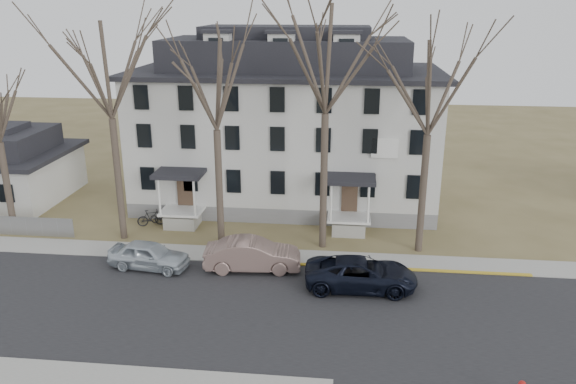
# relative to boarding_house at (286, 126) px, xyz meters

# --- Properties ---
(ground) EXTENTS (120.00, 120.00, 0.00)m
(ground) POSITION_rel_boarding_house_xyz_m (2.00, -17.95, -5.38)
(ground) COLOR olive
(ground) RESTS_ON ground
(main_road) EXTENTS (120.00, 10.00, 0.04)m
(main_road) POSITION_rel_boarding_house_xyz_m (2.00, -15.95, -5.38)
(main_road) COLOR #27272A
(main_road) RESTS_ON ground
(far_sidewalk) EXTENTS (120.00, 2.00, 0.08)m
(far_sidewalk) POSITION_rel_boarding_house_xyz_m (2.00, -9.95, -5.38)
(far_sidewalk) COLOR #A09F97
(far_sidewalk) RESTS_ON ground
(yellow_curb) EXTENTS (14.00, 0.25, 0.06)m
(yellow_curb) POSITION_rel_boarding_house_xyz_m (7.00, -10.85, -5.38)
(yellow_curb) COLOR gold
(yellow_curb) RESTS_ON ground
(boarding_house) EXTENTS (20.80, 12.36, 12.05)m
(boarding_house) POSITION_rel_boarding_house_xyz_m (0.00, 0.00, 0.00)
(boarding_house) COLOR slate
(boarding_house) RESTS_ON ground
(small_house) EXTENTS (8.70, 8.70, 5.00)m
(small_house) POSITION_rel_boarding_house_xyz_m (-20.00, -1.96, -3.13)
(small_house) COLOR beige
(small_house) RESTS_ON ground
(tree_far_left) EXTENTS (8.40, 8.40, 13.72)m
(tree_far_left) POSITION_rel_boarding_house_xyz_m (-9.00, -8.15, 4.96)
(tree_far_left) COLOR #473B31
(tree_far_left) RESTS_ON ground
(tree_mid_left) EXTENTS (7.80, 7.80, 12.74)m
(tree_mid_left) POSITION_rel_boarding_house_xyz_m (-3.00, -8.15, 4.22)
(tree_mid_left) COLOR #473B31
(tree_mid_left) RESTS_ON ground
(tree_center) EXTENTS (9.00, 9.00, 14.70)m
(tree_center) POSITION_rel_boarding_house_xyz_m (3.00, -8.15, 5.71)
(tree_center) COLOR #473B31
(tree_center) RESTS_ON ground
(tree_mid_right) EXTENTS (7.80, 7.80, 12.74)m
(tree_mid_right) POSITION_rel_boarding_house_xyz_m (8.50, -8.15, 4.22)
(tree_mid_right) COLOR #473B31
(tree_mid_right) RESTS_ON ground
(car_silver) EXTENTS (4.48, 2.25, 1.47)m
(car_silver) POSITION_rel_boarding_house_xyz_m (-6.04, -12.02, -4.65)
(car_silver) COLOR silver
(car_silver) RESTS_ON ground
(car_tan) EXTENTS (5.20, 2.21, 1.67)m
(car_tan) POSITION_rel_boarding_house_xyz_m (-0.54, -11.59, -4.55)
(car_tan) COLOR #7F645D
(car_tan) RESTS_ON ground
(car_navy) EXTENTS (5.57, 2.65, 1.53)m
(car_navy) POSITION_rel_boarding_house_xyz_m (5.12, -13.06, -4.61)
(car_navy) COLOR black
(car_navy) RESTS_ON ground
(bicycle_left) EXTENTS (1.58, 0.69, 0.81)m
(bicycle_left) POSITION_rel_boarding_house_xyz_m (-7.42, -5.77, -4.98)
(bicycle_left) COLOR black
(bicycle_left) RESTS_ON ground
(bicycle_right) EXTENTS (1.83, 1.13, 1.06)m
(bicycle_right) POSITION_rel_boarding_house_xyz_m (-7.94, -6.18, -4.85)
(bicycle_right) COLOR black
(bicycle_right) RESTS_ON ground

